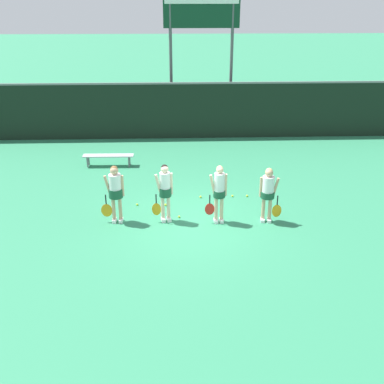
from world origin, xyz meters
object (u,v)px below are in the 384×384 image
Objects in this scene: player_0 at (115,189)px; tennis_ball_3 at (232,196)px; scoreboard at (201,30)px; player_2 at (219,190)px; player_3 at (268,190)px; tennis_ball_1 at (179,217)px; tennis_ball_2 at (137,205)px; tennis_ball_5 at (247,196)px; tennis_ball_0 at (165,205)px; bench_courtside at (108,156)px; tennis_ball_4 at (201,197)px; player_1 at (165,188)px.

tennis_ball_3 is (3.54, 1.59, -0.98)m from player_0.
scoreboard reaches higher than player_2.
tennis_ball_3 is (-0.77, 1.73, -0.94)m from player_3.
tennis_ball_1 is (-1.16, -9.16, -4.56)m from scoreboard.
tennis_ball_2 is 0.97× the size of tennis_ball_5.
bench_courtside is at bearing 121.27° from tennis_ball_0.
bench_courtside is (-3.79, -4.67, -4.21)m from scoreboard.
player_3 is at bearing -41.84° from bench_courtside.
tennis_ball_4 is at bearing 62.88° from tennis_ball_1.
scoreboard is 10.41m from player_0.
tennis_ball_2 is 2.07m from tennis_ball_4.
bench_courtside is 5.22m from tennis_ball_1.
tennis_ball_0 is 0.89m from tennis_ball_2.
tennis_ball_1 is 0.90× the size of tennis_ball_4.
tennis_ball_5 is (1.52, 0.03, -0.00)m from tennis_ball_4.
player_3 is 25.45× the size of tennis_ball_1.
player_3 is 22.89× the size of tennis_ball_0.
player_0 is at bearing -114.84° from tennis_ball_2.
tennis_ball_2 is (-2.46, -8.27, -4.56)m from scoreboard.
tennis_ball_0 is at bearing 140.56° from player_2.
player_3 is 25.07× the size of tennis_ball_2.
player_2 is at bearing -25.97° from tennis_ball_2.
scoreboard reaches higher than player_1.
tennis_ball_2 is at bearing 150.68° from player_2.
tennis_ball_2 is at bearing 176.27° from tennis_ball_0.
player_1 is at bearing -63.14° from bench_courtside.
player_0 is (-2.94, -9.32, -3.58)m from scoreboard.
scoreboard is 9.02m from tennis_ball_4.
player_1 is at bearing -148.96° from tennis_ball_5.
player_0 is at bearing 169.41° from player_1.
player_2 is 1.05× the size of player_3.
scoreboard reaches higher than tennis_ball_3.
player_3 is at bearing -13.65° from player_1.
bench_courtside is at bearing 147.71° from tennis_ball_5.
tennis_ball_1 is (1.79, 0.17, -0.98)m from player_0.
player_0 is at bearing 174.15° from player_2.
player_0 is at bearing -174.69° from tennis_ball_1.
player_3 is 2.65m from tennis_ball_4.
player_1 is 24.19× the size of tennis_ball_0.
tennis_ball_5 reaches higher than tennis_ball_2.
player_0 is at bearing -143.99° from tennis_ball_0.
player_2 is (3.77, -4.78, 0.62)m from bench_courtside.
tennis_ball_1 is at bearing -58.49° from bench_courtside.
player_2 reaches higher than tennis_ball_4.
player_3 is 22.97× the size of tennis_ball_4.
scoreboard is 10.10m from player_1.
player_0 reaches higher than tennis_ball_4.
tennis_ball_0 is 2.71m from tennis_ball_5.
tennis_ball_1 is 1.56m from tennis_ball_4.
bench_courtside is at bearing 104.95° from player_1.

